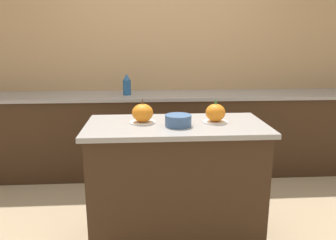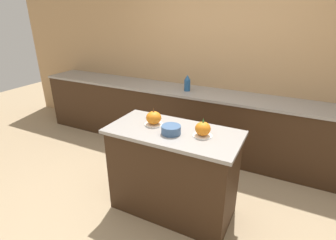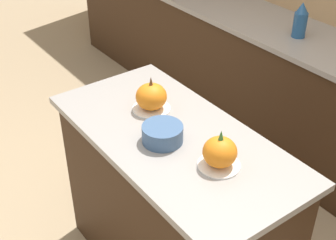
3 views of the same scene
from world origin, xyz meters
name	(u,v)px [view 2 (image 2 of 3)]	position (x,y,z in m)	size (l,w,h in m)	color
ground_plane	(173,208)	(0.00, 0.00, 0.00)	(12.00, 12.00, 0.00)	tan
wall_back	(224,67)	(0.00, 1.71, 1.25)	(8.00, 0.06, 2.50)	tan
kitchen_island	(173,172)	(0.00, 0.00, 0.48)	(1.30, 0.64, 0.95)	#382314
back_counter	(214,124)	(0.00, 1.38, 0.47)	(6.00, 0.60, 0.93)	#382314
pumpkin_cake_left	(154,118)	(-0.24, 0.04, 1.01)	(0.19, 0.19, 0.18)	white
pumpkin_cake_right	(203,129)	(0.29, 0.02, 1.01)	(0.18, 0.18, 0.18)	white
bottle_tall	(187,83)	(-0.43, 1.34, 1.05)	(0.09, 0.09, 0.23)	#235184
mixing_bowl	(171,130)	(0.01, -0.07, 0.99)	(0.18, 0.18, 0.08)	#3D5B84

